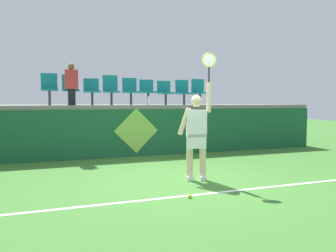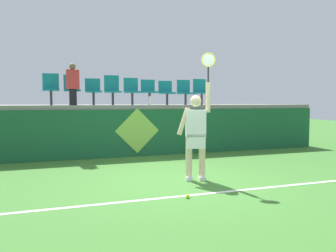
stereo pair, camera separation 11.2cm
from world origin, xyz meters
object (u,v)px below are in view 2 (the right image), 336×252
(stadium_chair_5, at_px, (149,90))
(stadium_chair_2, at_px, (93,90))
(stadium_chair_3, at_px, (112,89))
(tennis_player, at_px, (196,133))
(stadium_chair_7, at_px, (185,91))
(stadium_chair_4, at_px, (132,90))
(tennis_ball, at_px, (188,196))
(stadium_chair_6, at_px, (166,91))
(water_bottle, at_px, (150,101))
(stadium_chair_0, at_px, (51,87))
(stadium_chair_8, at_px, (201,91))
(spectator_0, at_px, (73,84))
(stadium_chair_1, at_px, (72,88))

(stadium_chair_5, bearing_deg, stadium_chair_2, 179.99)
(stadium_chair_3, xyz_separation_m, stadium_chair_5, (1.12, -0.01, -0.04))
(tennis_player, height_order, stadium_chair_7, tennis_player)
(stadium_chair_4, bearing_deg, tennis_ball, -93.50)
(stadium_chair_6, bearing_deg, water_bottle, -140.23)
(tennis_ball, relative_size, water_bottle, 0.26)
(stadium_chair_4, relative_size, stadium_chair_5, 1.05)
(tennis_player, relative_size, stadium_chair_0, 2.78)
(stadium_chair_8, bearing_deg, spectator_0, -174.23)
(stadium_chair_2, bearing_deg, stadium_chair_1, 179.37)
(tennis_player, height_order, stadium_chair_6, tennis_player)
(water_bottle, relative_size, stadium_chair_8, 0.30)
(tennis_player, bearing_deg, spectator_0, 119.98)
(stadium_chair_3, bearing_deg, spectator_0, -160.36)
(stadium_chair_2, height_order, stadium_chair_5, stadium_chair_5)
(stadium_chair_0, distance_m, stadium_chair_5, 2.84)
(stadium_chair_2, relative_size, spectator_0, 0.68)
(stadium_chair_1, xyz_separation_m, spectator_0, (0.00, -0.41, 0.10))
(tennis_player, height_order, stadium_chair_2, tennis_player)
(tennis_player, relative_size, stadium_chair_2, 3.20)
(stadium_chair_7, relative_size, stadium_chair_8, 0.95)
(tennis_player, relative_size, stadium_chair_4, 3.03)
(stadium_chair_1, height_order, stadium_chair_5, stadium_chair_1)
(water_bottle, bearing_deg, stadium_chair_0, 167.30)
(stadium_chair_8, bearing_deg, tennis_ball, -116.98)
(stadium_chair_5, relative_size, stadium_chair_8, 0.93)
(stadium_chair_7, bearing_deg, stadium_chair_5, -179.72)
(water_bottle, bearing_deg, spectator_0, 174.65)
(water_bottle, xyz_separation_m, stadium_chair_6, (0.72, 0.60, 0.30))
(spectator_0, bearing_deg, water_bottle, -5.35)
(tennis_player, distance_m, stadium_chair_3, 4.22)
(tennis_ball, height_order, stadium_chair_3, stadium_chair_3)
(stadium_chair_6, height_order, spectator_0, spectator_0)
(stadium_chair_6, distance_m, stadium_chair_8, 1.18)
(water_bottle, relative_size, stadium_chair_5, 0.33)
(water_bottle, bearing_deg, stadium_chair_4, 122.73)
(stadium_chair_0, relative_size, stadium_chair_3, 1.01)
(stadium_chair_1, bearing_deg, water_bottle, -15.88)
(stadium_chair_6, bearing_deg, stadium_chair_2, -180.00)
(stadium_chair_1, distance_m, spectator_0, 0.42)
(stadium_chair_4, distance_m, stadium_chair_8, 2.29)
(tennis_ball, height_order, stadium_chair_6, stadium_chair_6)
(tennis_ball, distance_m, stadium_chair_7, 5.80)
(stadium_chair_0, distance_m, spectator_0, 0.70)
(water_bottle, xyz_separation_m, stadium_chair_2, (-1.53, 0.60, 0.31))
(stadium_chair_3, height_order, stadium_chair_4, stadium_chair_3)
(stadium_chair_0, bearing_deg, stadium_chair_2, -0.40)
(stadium_chair_4, bearing_deg, stadium_chair_3, 179.37)
(stadium_chair_3, bearing_deg, stadium_chair_7, -0.15)
(stadium_chair_2, distance_m, stadium_chair_5, 1.68)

